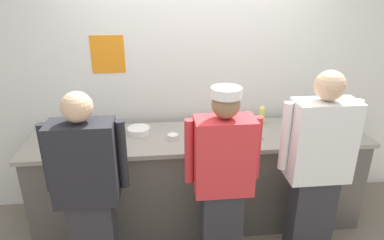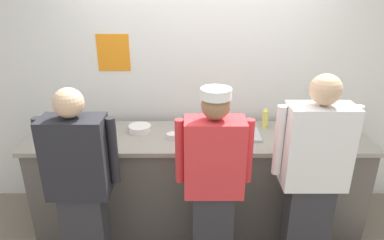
% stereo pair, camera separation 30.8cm
% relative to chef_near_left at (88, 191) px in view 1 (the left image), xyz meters
% --- Properties ---
extents(wall_back, '(4.91, 0.11, 2.94)m').
position_rel_chef_near_left_xyz_m(wall_back, '(0.90, 1.18, 0.62)').
color(wall_back, white).
rests_on(wall_back, ground).
extents(prep_counter, '(3.13, 0.71, 0.94)m').
position_rel_chef_near_left_xyz_m(prep_counter, '(0.90, 0.69, -0.38)').
color(prep_counter, '#56514C').
rests_on(prep_counter, ground).
extents(chef_near_left, '(0.59, 0.24, 1.61)m').
position_rel_chef_near_left_xyz_m(chef_near_left, '(0.00, 0.00, 0.00)').
color(chef_near_left, '#2D2D33').
rests_on(chef_near_left, ground).
extents(chef_center, '(0.58, 0.24, 1.59)m').
position_rel_chef_near_left_xyz_m(chef_center, '(1.00, 0.05, -0.00)').
color(chef_center, '#2D2D33').
rests_on(chef_center, ground).
extents(chef_far_right, '(0.62, 0.24, 1.69)m').
position_rel_chef_near_left_xyz_m(chef_far_right, '(1.76, 0.06, 0.04)').
color(chef_far_right, '#2D2D33').
rests_on(chef_far_right, ground).
extents(plate_stack_front, '(0.21, 0.21, 0.06)m').
position_rel_chef_near_left_xyz_m(plate_stack_front, '(0.34, 0.79, 0.12)').
color(plate_stack_front, white).
rests_on(plate_stack_front, prep_counter).
extents(mixing_bowl_steel, '(0.36, 0.36, 0.14)m').
position_rel_chef_near_left_xyz_m(mixing_bowl_steel, '(-0.08, 0.69, 0.16)').
color(mixing_bowl_steel, '#B7BABF').
rests_on(mixing_bowl_steel, prep_counter).
extents(sheet_tray, '(0.49, 0.30, 0.02)m').
position_rel_chef_near_left_xyz_m(sheet_tray, '(1.22, 0.69, 0.10)').
color(sheet_tray, '#B7BABF').
rests_on(sheet_tray, prep_counter).
extents(squeeze_bottle_primary, '(0.06, 0.06, 0.21)m').
position_rel_chef_near_left_xyz_m(squeeze_bottle_primary, '(1.55, 0.89, 0.19)').
color(squeeze_bottle_primary, '#E5E066').
rests_on(squeeze_bottle_primary, prep_counter).
extents(squeeze_bottle_secondary, '(0.06, 0.06, 0.21)m').
position_rel_chef_near_left_xyz_m(squeeze_bottle_secondary, '(0.95, 0.49, 0.19)').
color(squeeze_bottle_secondary, red).
rests_on(squeeze_bottle_secondary, prep_counter).
extents(squeeze_bottle_spare, '(0.05, 0.05, 0.20)m').
position_rel_chef_near_left_xyz_m(squeeze_bottle_spare, '(0.86, 0.68, 0.18)').
color(squeeze_bottle_spare, '#E5E066').
rests_on(squeeze_bottle_spare, prep_counter).
extents(ramekin_green_sauce, '(0.11, 0.11, 0.05)m').
position_rel_chef_near_left_xyz_m(ramekin_green_sauce, '(-0.40, 0.81, 0.11)').
color(ramekin_green_sauce, white).
rests_on(ramekin_green_sauce, prep_counter).
extents(ramekin_red_sauce, '(0.10, 0.10, 0.05)m').
position_rel_chef_near_left_xyz_m(ramekin_red_sauce, '(0.65, 0.64, 0.11)').
color(ramekin_red_sauce, white).
rests_on(ramekin_red_sauce, prep_counter).
extents(ramekin_yellow_sauce, '(0.09, 0.09, 0.04)m').
position_rel_chef_near_left_xyz_m(ramekin_yellow_sauce, '(-0.27, 0.89, 0.11)').
color(ramekin_yellow_sauce, white).
rests_on(ramekin_yellow_sauce, prep_counter).
extents(deli_cup, '(0.09, 0.09, 0.10)m').
position_rel_chef_near_left_xyz_m(deli_cup, '(1.93, 0.56, 0.14)').
color(deli_cup, white).
rests_on(deli_cup, prep_counter).
extents(chefs_knife, '(0.27, 0.03, 0.02)m').
position_rel_chef_near_left_xyz_m(chefs_knife, '(1.92, 0.79, 0.09)').
color(chefs_knife, '#B7BABF').
rests_on(chefs_knife, prep_counter).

